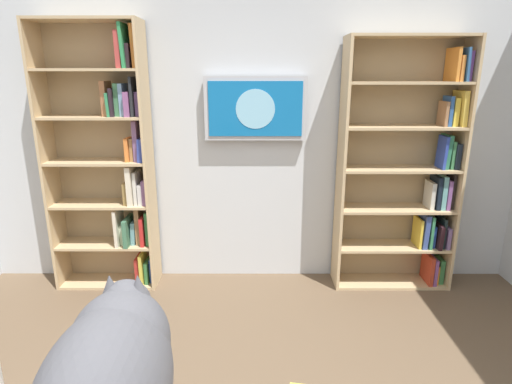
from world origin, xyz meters
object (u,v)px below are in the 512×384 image
Objects in this scene: wall_mounted_tv at (255,109)px; cat at (111,375)px; bookshelf_left at (410,173)px; bookshelf_right at (111,162)px.

wall_mounted_tv is 1.18× the size of cat.
bookshelf_right is at bearing 0.06° from bookshelf_left.
bookshelf_right is at bearing 4.18° from wall_mounted_tv.
wall_mounted_tv is (1.22, -0.08, 0.49)m from bookshelf_left.
bookshelf_left is 1.32m from wall_mounted_tv.
bookshelf_right is 3.08× the size of cat.
bookshelf_right is (2.36, 0.00, 0.09)m from bookshelf_left.
bookshelf_right is at bearing -71.41° from cat.
cat is (1.57, 2.33, 0.03)m from bookshelf_left.
bookshelf_right reaches higher than bookshelf_left.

